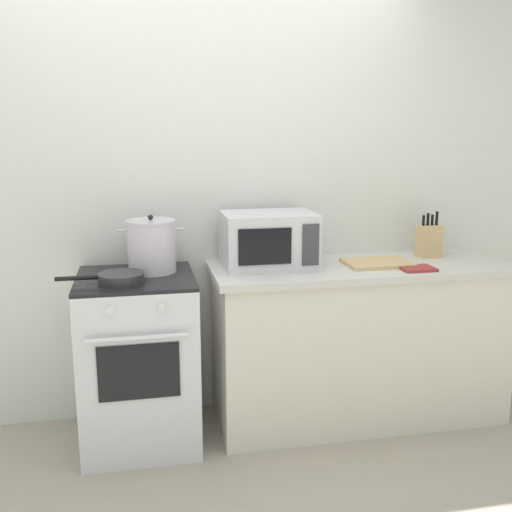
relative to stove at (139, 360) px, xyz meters
The scene contains 11 objects.
ground_plane 0.83m from the stove, 59.70° to the right, with size 10.00×10.00×0.00m, color #9E9384.
back_wall 1.09m from the stove, 29.72° to the left, with size 4.40×0.10×2.50m, color silver.
lower_cabinet_right 1.25m from the stove, ahead, with size 1.64×0.56×0.88m, color beige.
countertop_right 1.33m from the stove, ahead, with size 1.70×0.60×0.04m, color beige.
stove is the anchor object (origin of this frame).
stock_pot 0.61m from the stove, 43.09° to the left, with size 0.34×0.26×0.31m.
frying_pan 0.51m from the stove, 121.80° to the right, with size 0.43×0.23×0.05m.
microwave 0.95m from the stove, ahead, with size 0.50×0.37×0.30m.
cutting_board 1.41m from the stove, ahead, with size 0.36×0.26×0.02m, color tan.
knife_block 1.81m from the stove, ahead, with size 0.13×0.10×0.27m.
oven_mitt 1.57m from the stove, ahead, with size 0.18×0.14×0.02m, color #993333.
Camera 1 is at (-0.33, -2.41, 1.66)m, focal length 41.25 mm.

